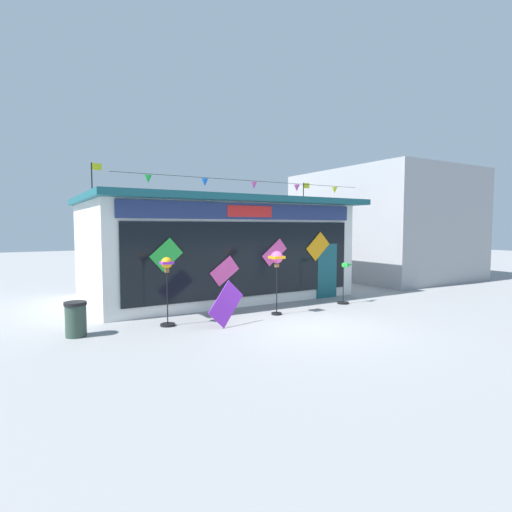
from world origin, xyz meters
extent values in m
plane|color=gray|center=(0.00, 0.00, 0.00)|extent=(80.00, 80.00, 0.00)
cube|color=silver|center=(0.06, 5.94, 1.72)|extent=(9.18, 5.53, 3.44)
cube|color=#195660|center=(0.06, 5.59, 3.54)|extent=(9.58, 6.24, 0.20)
cube|color=navy|center=(0.06, 3.14, 3.13)|extent=(8.44, 0.08, 0.52)
cube|color=red|center=(0.06, 3.11, 3.13)|extent=(1.65, 0.04, 0.37)
cube|color=black|center=(0.06, 3.15, 1.57)|extent=(8.26, 0.06, 2.44)
cube|color=#195660|center=(3.36, 3.15, 1.00)|extent=(0.90, 0.07, 2.00)
cube|color=green|center=(-2.76, 3.09, 1.82)|extent=(1.01, 0.03, 0.99)
cube|color=#EA4CA3|center=(-0.88, 3.09, 1.24)|extent=(1.03, 0.03, 0.96)
cube|color=#EA4CA3|center=(1.00, 3.09, 1.77)|extent=(1.00, 0.03, 0.93)
cube|color=orange|center=(2.88, 3.09, 1.92)|extent=(1.06, 0.03, 1.05)
cylinder|color=black|center=(0.06, 2.86, 4.08)|extent=(8.81, 0.01, 0.01)
cone|color=green|center=(-3.32, 2.86, 3.94)|extent=(0.20, 0.20, 0.22)
cone|color=blue|center=(-1.63, 2.86, 3.94)|extent=(0.20, 0.20, 0.22)
cone|color=#EA4CA3|center=(0.06, 2.86, 3.94)|extent=(0.20, 0.20, 0.22)
cone|color=#EA4CA3|center=(1.75, 2.86, 3.94)|extent=(0.20, 0.20, 0.22)
cone|color=yellow|center=(3.43, 2.86, 3.94)|extent=(0.20, 0.20, 0.22)
cylinder|color=black|center=(-4.28, 5.94, 4.18)|extent=(0.04, 0.04, 1.08)
cube|color=yellow|center=(-4.12, 5.94, 4.60)|extent=(0.32, 0.02, 0.22)
cylinder|color=black|center=(4.40, 5.94, 4.09)|extent=(0.04, 0.04, 0.91)
cube|color=yellow|center=(4.56, 5.94, 4.43)|extent=(0.32, 0.02, 0.22)
cylinder|color=black|center=(-3.12, 2.01, 0.03)|extent=(0.39, 0.39, 0.06)
cylinder|color=black|center=(-3.12, 2.01, 0.77)|extent=(0.03, 0.03, 1.54)
sphere|color=orange|center=(-3.12, 2.01, 1.68)|extent=(0.30, 0.30, 0.30)
cube|color=purple|center=(-3.12, 2.01, 1.68)|extent=(0.31, 0.31, 0.07)
cube|color=brown|center=(-3.12, 2.01, 1.48)|extent=(0.10, 0.10, 0.10)
cylinder|color=black|center=(0.14, 1.66, 0.03)|extent=(0.31, 0.31, 0.06)
cylinder|color=black|center=(0.14, 1.66, 0.77)|extent=(0.03, 0.03, 1.54)
sphere|color=#EA4CA3|center=(0.14, 1.66, 1.72)|extent=(0.37, 0.37, 0.37)
cube|color=orange|center=(0.14, 1.66, 1.72)|extent=(0.38, 0.38, 0.08)
cube|color=brown|center=(0.14, 1.66, 1.48)|extent=(0.10, 0.10, 0.10)
cylinder|color=black|center=(3.05, 1.93, 0.03)|extent=(0.39, 0.39, 0.06)
cylinder|color=black|center=(3.05, 1.93, 0.67)|extent=(0.03, 0.03, 1.33)
cone|color=green|center=(3.30, 1.93, 1.33)|extent=(0.55, 0.30, 0.18)
cylinder|color=green|center=(3.05, 1.93, 1.33)|extent=(0.03, 0.16, 0.16)
cylinder|color=#2D4238|center=(-5.35, 2.12, 0.38)|extent=(0.48, 0.48, 0.76)
cylinder|color=black|center=(-5.35, 2.12, 0.80)|extent=(0.52, 0.52, 0.08)
cube|color=purple|center=(-1.80, 1.17, 0.60)|extent=(1.20, 0.38, 1.20)
cube|color=#99999E|center=(10.25, 6.77, 2.73)|extent=(6.46, 8.05, 5.45)
camera|label=1|loc=(-6.57, -8.33, 2.64)|focal=28.52mm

